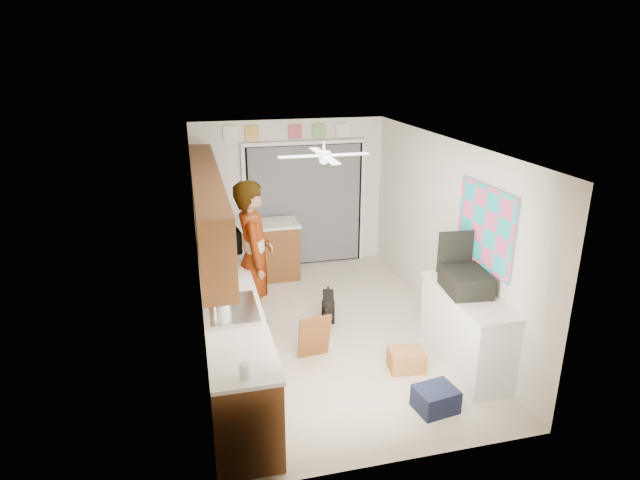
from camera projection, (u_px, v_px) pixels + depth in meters
floor at (327, 331)px, 7.14m from camera, size 5.00×5.00×0.00m
ceiling at (328, 143)px, 6.32m from camera, size 5.00×5.00×0.00m
wall_back at (290, 195)px, 9.02m from camera, size 3.20×0.00×3.20m
wall_front at (404, 341)px, 4.44m from camera, size 3.20×0.00×3.20m
wall_left at (198, 254)px, 6.37m from camera, size 0.00×5.00×5.00m
wall_right at (444, 233)px, 7.09m from camera, size 0.00×5.00×5.00m
left_base_cabinets at (227, 311)px, 6.70m from camera, size 0.60×4.80×0.90m
left_countertop at (226, 277)px, 6.55m from camera, size 0.62×4.80×0.04m
upper_cabinets at (208, 204)px, 6.40m from camera, size 0.32×4.00×0.80m
sink_basin at (233, 310)px, 5.62m from camera, size 0.50×0.76×0.06m
faucet at (214, 304)px, 5.54m from camera, size 0.03×0.03×0.22m
peninsula_base at (267, 251)px, 8.71m from camera, size 1.00×0.60×0.90m
peninsula_top at (266, 224)px, 8.56m from camera, size 1.04×0.64×0.04m
back_opening_recess at (305, 205)px, 9.12m from camera, size 2.00×0.06×2.10m
curtain_panel at (306, 206)px, 9.08m from camera, size 1.90×0.03×2.05m
door_trim_left at (245, 210)px, 8.86m from camera, size 0.06×0.04×2.10m
door_trim_right at (362, 202)px, 9.32m from camera, size 0.06×0.04×2.10m
door_trim_head at (305, 143)px, 8.73m from camera, size 2.10×0.04×0.06m
header_frame_0 at (252, 133)px, 8.51m from camera, size 0.22×0.02×0.22m
header_frame_2 at (295, 132)px, 8.67m from camera, size 0.22×0.02×0.22m
header_frame_3 at (319, 131)px, 8.76m from camera, size 0.22×0.02×0.22m
header_frame_4 at (343, 130)px, 8.85m from camera, size 0.22×0.02×0.22m
route66_sign at (230, 134)px, 8.43m from camera, size 0.22×0.02×0.26m
right_counter_base at (466, 332)px, 6.20m from camera, size 0.50×1.40×0.90m
right_counter_top at (469, 295)px, 6.05m from camera, size 0.54×1.44×0.04m
abstract_painting at (485, 227)px, 6.04m from camera, size 0.03×1.15×0.95m
ceiling_fan at (324, 155)px, 6.56m from camera, size 1.14×1.14×0.24m
microwave at (223, 239)px, 7.31m from camera, size 0.51×0.65×0.32m
soap_bottle at (217, 253)px, 6.84m from camera, size 0.12×0.12×0.29m
jar_b at (244, 371)px, 4.45m from camera, size 0.11×0.11×0.13m
paper_towel_roll at (223, 294)px, 5.67m from camera, size 0.14×0.14×0.29m
suitcase at (465, 281)px, 6.05m from camera, size 0.51×0.64×0.25m
suitcase_rim at (465, 290)px, 6.09m from camera, size 0.50×0.62×0.02m
suitcase_lid at (455, 252)px, 6.24m from camera, size 0.42×0.08×0.50m
cardboard_box at (406, 360)px, 6.24m from camera, size 0.43×0.34×0.25m
navy_crate at (436, 399)px, 5.53m from camera, size 0.46×0.40×0.25m
cabinet_door_panel at (314, 337)px, 6.41m from camera, size 0.40×0.19×0.58m
man at (254, 258)px, 6.85m from camera, size 0.56×0.79×2.05m
dog at (328, 305)px, 7.39m from camera, size 0.36×0.57×0.42m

